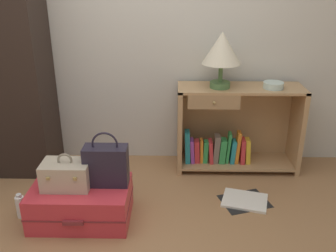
% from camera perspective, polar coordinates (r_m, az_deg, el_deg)
% --- Properties ---
extents(back_wall, '(6.40, 0.10, 2.60)m').
position_cam_1_polar(back_wall, '(3.41, -5.49, 15.85)').
color(back_wall, beige).
rests_on(back_wall, ground_plane).
extents(bookshelf, '(1.08, 0.37, 0.77)m').
position_cam_1_polar(bookshelf, '(3.43, 9.78, -0.57)').
color(bookshelf, tan).
rests_on(bookshelf, ground_plane).
extents(table_lamp, '(0.32, 0.32, 0.46)m').
position_cam_1_polar(table_lamp, '(3.16, 8.13, 11.31)').
color(table_lamp, '#4C7542').
rests_on(table_lamp, bookshelf).
extents(bowl, '(0.17, 0.17, 0.05)m').
position_cam_1_polar(bowl, '(3.30, 15.65, 5.95)').
color(bowl, silver).
rests_on(bowl, bookshelf).
extents(suitcase_large, '(0.70, 0.47, 0.27)m').
position_cam_1_polar(suitcase_large, '(2.84, -12.96, -11.24)').
color(suitcase_large, '#D1333D').
rests_on(suitcase_large, ground_plane).
extents(train_case, '(0.33, 0.22, 0.26)m').
position_cam_1_polar(train_case, '(2.75, -15.11, -7.10)').
color(train_case, '#B7A88E').
rests_on(train_case, suitcase_large).
extents(handbag, '(0.31, 0.14, 0.40)m').
position_cam_1_polar(handbag, '(2.70, -9.33, -5.82)').
color(handbag, '#231E2D').
rests_on(handbag, suitcase_large).
extents(bottle, '(0.06, 0.06, 0.19)m').
position_cam_1_polar(bottle, '(3.02, -21.40, -11.24)').
color(bottle, white).
rests_on(bottle, ground_plane).
extents(open_book_on_floor, '(0.43, 0.38, 0.02)m').
position_cam_1_polar(open_book_on_floor, '(3.08, 11.51, -10.98)').
color(open_book_on_floor, white).
rests_on(open_book_on_floor, ground_plane).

